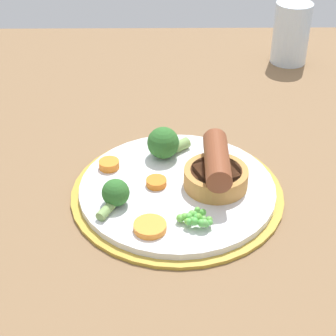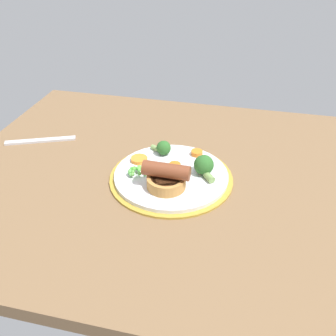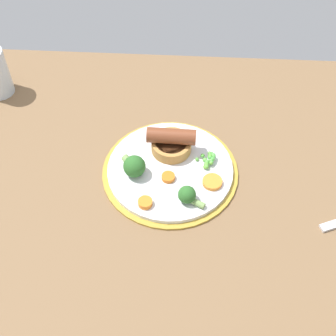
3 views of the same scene
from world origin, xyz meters
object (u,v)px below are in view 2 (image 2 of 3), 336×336
at_px(pea_pile, 135,170).
at_px(carrot_slice_4, 197,153).
at_px(broccoli_floret_near, 204,167).
at_px(broccoli_floret_far, 163,148).
at_px(fork, 41,141).
at_px(dinner_plate, 171,177).
at_px(sausage_pudding, 166,178).
at_px(carrot_slice_5, 139,159).
at_px(carrot_slice_3, 175,165).

height_order(pea_pile, carrot_slice_4, pea_pile).
distance_m(broccoli_floret_near, carrot_slice_4, 0.09).
relative_size(broccoli_floret_far, fork, 0.30).
relative_size(dinner_plate, sausage_pudding, 2.77).
bearing_deg(fork, dinner_plate, -35.31).
height_order(dinner_plate, broccoli_floret_far, broccoli_floret_far).
relative_size(pea_pile, broccoli_floret_far, 0.80).
bearing_deg(carrot_slice_4, sausage_pudding, -107.09).
bearing_deg(pea_pile, broccoli_floret_far, 67.66).
height_order(dinner_plate, fork, dinner_plate).
distance_m(pea_pile, carrot_slice_4, 0.16).
relative_size(carrot_slice_4, fork, 0.15).
distance_m(sausage_pudding, carrot_slice_4, 0.15).
bearing_deg(sausage_pudding, fork, 161.28).
bearing_deg(carrot_slice_4, fork, -179.22).
bearing_deg(dinner_plate, carrot_slice_4, 64.40).
bearing_deg(carrot_slice_5, dinner_plate, -21.81).
relative_size(dinner_plate, broccoli_floret_near, 4.89).
relative_size(broccoli_floret_near, fork, 0.32).
height_order(sausage_pudding, carrot_slice_4, sausage_pudding).
xyz_separation_m(carrot_slice_3, carrot_slice_5, (-0.09, 0.01, -0.00)).
relative_size(carrot_slice_3, fork, 0.15).
bearing_deg(sausage_pudding, pea_pile, 159.98).
xyz_separation_m(broccoli_floret_far, fork, (-0.33, 0.01, -0.03)).
distance_m(pea_pile, broccoli_floret_far, 0.10).
height_order(dinner_plate, sausage_pudding, sausage_pudding).
xyz_separation_m(dinner_plate, pea_pile, (-0.08, -0.02, 0.02)).
bearing_deg(fork, broccoli_floret_far, -23.67).
xyz_separation_m(broccoli_floret_near, carrot_slice_3, (-0.07, 0.02, -0.02)).
bearing_deg(pea_pile, dinner_plate, 13.85).
distance_m(dinner_plate, sausage_pudding, 0.06).
bearing_deg(carrot_slice_5, carrot_slice_4, 24.09).
bearing_deg(dinner_plate, broccoli_floret_far, 115.92).
height_order(carrot_slice_5, fork, carrot_slice_5).
distance_m(carrot_slice_3, fork, 0.38).
distance_m(broccoli_floret_far, carrot_slice_5, 0.07).
bearing_deg(carrot_slice_4, broccoli_floret_far, -170.44).
bearing_deg(carrot_slice_3, broccoli_floret_near, -12.62).
bearing_deg(dinner_plate, broccoli_floret_near, 9.51).
bearing_deg(fork, broccoli_floret_near, -31.79).
distance_m(dinner_plate, pea_pile, 0.08).
bearing_deg(sausage_pudding, dinner_plate, 91.83).
distance_m(sausage_pudding, carrot_slice_3, 0.08).
xyz_separation_m(broccoli_floret_far, carrot_slice_4, (0.08, 0.01, -0.01)).
xyz_separation_m(pea_pile, fork, (-0.29, 0.10, -0.02)).
distance_m(broccoli_floret_near, broccoli_floret_far, 0.13).
bearing_deg(pea_pile, fork, 160.32).
xyz_separation_m(pea_pile, broccoli_floret_far, (0.04, 0.10, 0.01)).
height_order(sausage_pudding, broccoli_floret_far, sausage_pudding).
distance_m(sausage_pudding, pea_pile, 0.08).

